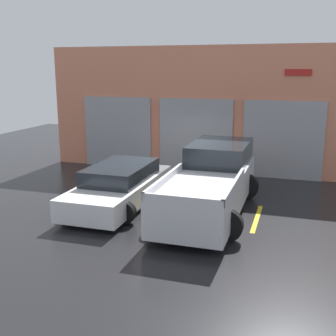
% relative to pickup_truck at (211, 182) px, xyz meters
% --- Properties ---
extents(ground_plane, '(28.00, 28.00, 0.00)m').
position_rel_pickup_truck_xyz_m(ground_plane, '(-1.34, 1.34, -0.83)').
color(ground_plane, black).
extents(shophouse_building, '(12.46, 0.68, 4.79)m').
position_rel_pickup_truck_xyz_m(shophouse_building, '(-1.35, 4.63, 1.52)').
color(shophouse_building, '#D17A5B').
rests_on(shophouse_building, ground).
extents(pickup_truck, '(2.40, 5.60, 1.76)m').
position_rel_pickup_truck_xyz_m(pickup_truck, '(0.00, 0.00, 0.00)').
color(pickup_truck, silver).
rests_on(pickup_truck, ground).
extents(sedan_white, '(2.13, 4.62, 1.20)m').
position_rel_pickup_truck_xyz_m(sedan_white, '(-2.68, -0.27, -0.26)').
color(sedan_white, white).
rests_on(sedan_white, ground).
extents(parking_stripe_far_left, '(0.12, 2.20, 0.01)m').
position_rel_pickup_truck_xyz_m(parking_stripe_far_left, '(-4.02, -0.30, -0.83)').
color(parking_stripe_far_left, gold).
rests_on(parking_stripe_far_left, ground).
extents(parking_stripe_left, '(0.12, 2.20, 0.01)m').
position_rel_pickup_truck_xyz_m(parking_stripe_left, '(-1.34, -0.30, -0.83)').
color(parking_stripe_left, gold).
rests_on(parking_stripe_left, ground).
extents(parking_stripe_centre, '(0.12, 2.20, 0.01)m').
position_rel_pickup_truck_xyz_m(parking_stripe_centre, '(1.34, -0.30, -0.83)').
color(parking_stripe_centre, gold).
rests_on(parking_stripe_centre, ground).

